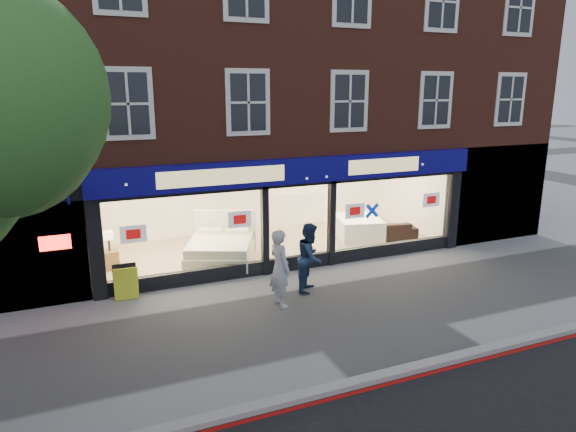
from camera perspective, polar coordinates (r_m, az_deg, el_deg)
ground at (r=12.64m, az=6.99°, el=-10.20°), size 120.00×120.00×0.00m
kerb_line at (r=10.38m, az=15.91°, el=-16.37°), size 60.00×0.10×0.01m
kerb_stone at (r=10.48m, az=15.22°, el=-15.65°), size 60.00×0.25×0.12m
showroom_floor at (r=17.06m, az=-1.83°, el=-3.42°), size 11.00×4.50×0.10m
building at (r=17.91m, az=-4.12°, el=18.83°), size 19.00×8.26×10.30m
display_bed at (r=15.65m, az=-7.46°, el=-3.56°), size 2.69×2.89×1.31m
bedside_table at (r=15.63m, az=-19.12°, el=-4.61°), size 0.47×0.47×0.55m
mattress_stack at (r=18.00m, az=7.75°, el=-1.26°), size 1.83×2.10×0.71m
sofa at (r=17.93m, az=10.78°, el=-1.61°), size 2.20×1.21×0.61m
a_board at (r=13.51m, az=-17.59°, el=-7.06°), size 0.60×0.40×0.91m
pedestrian_grey at (r=12.39m, az=-0.93°, el=-5.81°), size 0.57×0.76×1.92m
pedestrian_blue at (r=13.35m, az=2.49°, el=-4.58°), size 1.08×1.11×1.81m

